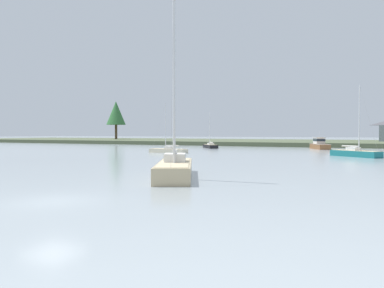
{
  "coord_description": "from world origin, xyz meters",
  "views": [
    {
      "loc": [
        13.8,
        -13.23,
        3.2
      ],
      "look_at": [
        -10.38,
        35.75,
        1.62
      ],
      "focal_mm": 36.16,
      "sensor_mm": 36.0,
      "label": 1
    }
  ],
  "objects": [
    {
      "name": "sailboat_sand",
      "position": [
        0.45,
        11.0,
        0.31
      ],
      "size": [
        6.36,
        9.76,
        14.66
      ],
      "color": "tan",
      "rests_on": "ground"
    },
    {
      "name": "sailboat_teal",
      "position": [
        10.56,
        42.6,
        0.23
      ],
      "size": [
        6.79,
        5.76,
        10.0
      ],
      "color": "#196B70",
      "rests_on": "ground"
    },
    {
      "name": "cruiser_wood",
      "position": [
        2.43,
        66.86,
        0.54
      ],
      "size": [
        5.17,
        7.99,
        4.3
      ],
      "color": "brown",
      "rests_on": "ground"
    },
    {
      "name": "dinghy_grey",
      "position": [
        10.51,
        55.2,
        0.13
      ],
      "size": [
        2.76,
        3.14,
        0.5
      ],
      "color": "gray",
      "rests_on": "ground"
    },
    {
      "name": "sailboat_black",
      "position": [
        -18.63,
        61.14,
        0.19
      ],
      "size": [
        5.13,
        5.78,
        8.04
      ],
      "color": "black",
      "rests_on": "ground"
    },
    {
      "name": "ground_plane",
      "position": [
        0.0,
        0.0,
        0.0
      ],
      "size": [
        554.5,
        554.5,
        0.0
      ],
      "primitive_type": "plane",
      "color": "#939EA3"
    },
    {
      "name": "sailboat_cream",
      "position": [
        -16.88,
        40.37,
        0.19
      ],
      "size": [
        6.37,
        1.99,
        8.39
      ],
      "color": "beige",
      "rests_on": "ground"
    },
    {
      "name": "shore_tree_inland_c",
      "position": [
        -70.73,
        97.31,
        10.13
      ],
      "size": [
        6.76,
        6.76,
        13.34
      ],
      "color": "brown",
      "rests_on": "far_shore_bank"
    },
    {
      "name": "far_shore_bank",
      "position": [
        0.0,
        96.5,
        0.5
      ],
      "size": [
        249.52,
        45.75,
        1.0
      ],
      "primitive_type": "cube",
      "color": "#4C563D",
      "rests_on": "ground"
    }
  ]
}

